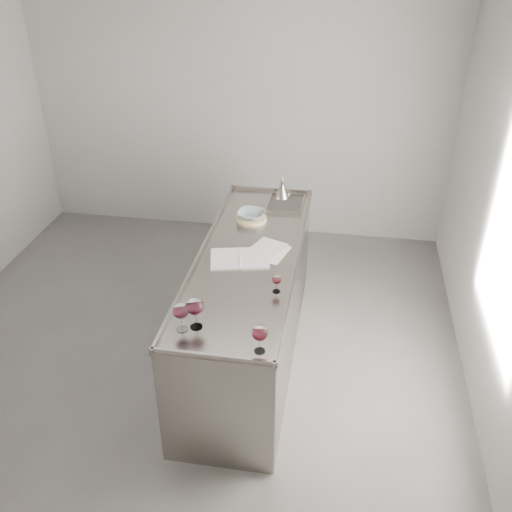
% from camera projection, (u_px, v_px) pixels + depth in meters
% --- Properties ---
extents(room_shell, '(4.54, 5.04, 2.84)m').
position_uv_depth(room_shell, '(169.00, 214.00, 3.91)').
color(room_shell, '#53504D').
rests_on(room_shell, ground).
extents(counter, '(0.77, 2.42, 0.97)m').
position_uv_depth(counter, '(249.00, 305.00, 4.57)').
color(counter, gray).
rests_on(counter, ground).
extents(wine_glass_left, '(0.10, 0.10, 0.20)m').
position_uv_depth(wine_glass_left, '(181.00, 311.00, 3.48)').
color(wine_glass_left, white).
rests_on(wine_glass_left, counter).
extents(wine_glass_middle, '(0.11, 0.11, 0.22)m').
position_uv_depth(wine_glass_middle, '(195.00, 307.00, 3.50)').
color(wine_glass_middle, white).
rests_on(wine_glass_middle, counter).
extents(wine_glass_right, '(0.10, 0.10, 0.19)m').
position_uv_depth(wine_glass_right, '(260.00, 333.00, 3.31)').
color(wine_glass_right, white).
rests_on(wine_glass_right, counter).
extents(wine_glass_small, '(0.07, 0.07, 0.14)m').
position_uv_depth(wine_glass_small, '(277.00, 280.00, 3.86)').
color(wine_glass_small, white).
rests_on(wine_glass_small, counter).
extents(notebook, '(0.49, 0.39, 0.02)m').
position_uv_depth(notebook, '(240.00, 258.00, 4.28)').
color(notebook, white).
rests_on(notebook, counter).
extents(loose_paper_top, '(0.28, 0.34, 0.00)m').
position_uv_depth(loose_paper_top, '(272.00, 253.00, 4.36)').
color(loose_paper_top, white).
rests_on(loose_paper_top, counter).
extents(loose_paper_under, '(0.34, 0.40, 0.00)m').
position_uv_depth(loose_paper_under, '(265.00, 249.00, 4.40)').
color(loose_paper_under, silver).
rests_on(loose_paper_under, counter).
extents(trivet, '(0.34, 0.34, 0.02)m').
position_uv_depth(trivet, '(251.00, 219.00, 4.83)').
color(trivet, beige).
rests_on(trivet, counter).
extents(ceramic_bowl, '(0.26, 0.26, 0.06)m').
position_uv_depth(ceramic_bowl, '(251.00, 215.00, 4.81)').
color(ceramic_bowl, gray).
rests_on(ceramic_bowl, trivet).
extents(wine_funnel, '(0.14, 0.14, 0.21)m').
position_uv_depth(wine_funnel, '(282.00, 191.00, 5.19)').
color(wine_funnel, '#A7A095').
rests_on(wine_funnel, counter).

